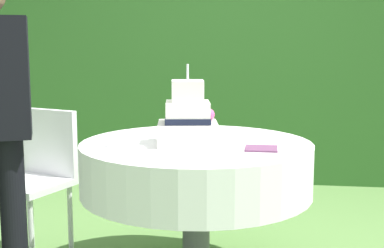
% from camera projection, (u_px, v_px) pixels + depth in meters
% --- Properties ---
extents(foliage_hedge, '(6.59, 0.64, 2.46)m').
position_uv_depth(foliage_hedge, '(228.00, 49.00, 5.08)').
color(foliage_hedge, '#336628').
rests_on(foliage_hedge, ground_plane).
extents(cake_table, '(1.21, 1.21, 0.77)m').
position_uv_depth(cake_table, '(196.00, 169.00, 2.77)').
color(cake_table, '#4C4C51').
rests_on(cake_table, ground_plane).
extents(wedding_cake, '(0.35, 0.35, 0.41)m').
position_uv_depth(wedding_cake, '(188.00, 121.00, 2.69)').
color(wedding_cake, white).
rests_on(wedding_cake, cake_table).
extents(serving_plate_near, '(0.11, 0.11, 0.01)m').
position_uv_depth(serving_plate_near, '(177.00, 129.00, 3.14)').
color(serving_plate_near, white).
rests_on(serving_plate_near, cake_table).
extents(serving_plate_far, '(0.12, 0.12, 0.01)m').
position_uv_depth(serving_plate_far, '(274.00, 135.00, 2.94)').
color(serving_plate_far, white).
rests_on(serving_plate_far, cake_table).
extents(serving_plate_left, '(0.11, 0.11, 0.01)m').
position_uv_depth(serving_plate_left, '(276.00, 140.00, 2.78)').
color(serving_plate_left, white).
rests_on(serving_plate_left, cake_table).
extents(serving_plate_right, '(0.15, 0.15, 0.01)m').
position_uv_depth(serving_plate_right, '(119.00, 144.00, 2.66)').
color(serving_plate_right, white).
rests_on(serving_plate_right, cake_table).
extents(napkin_stack, '(0.16, 0.16, 0.01)m').
position_uv_depth(napkin_stack, '(261.00, 148.00, 2.56)').
color(napkin_stack, '#603856').
rests_on(napkin_stack, cake_table).
extents(garden_chair, '(0.51, 0.51, 0.89)m').
position_uv_depth(garden_chair, '(39.00, 170.00, 3.13)').
color(garden_chair, white).
rests_on(garden_chair, ground_plane).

